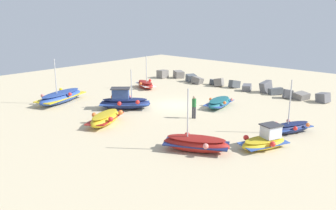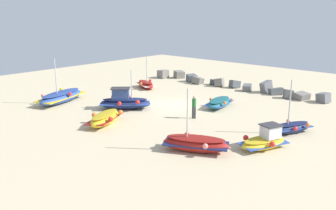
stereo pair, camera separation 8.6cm
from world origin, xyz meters
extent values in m
plane|color=beige|center=(0.00, 0.00, 0.00)|extent=(50.78, 50.78, 0.00)
ellipsoid|color=maroon|center=(7.77, -7.12, 0.43)|extent=(4.05, 2.93, 0.93)
cube|color=navy|center=(7.77, -7.12, 0.47)|extent=(3.91, 2.86, 0.15)
ellipsoid|color=maroon|center=(7.77, -7.12, 0.79)|extent=(3.55, 2.54, 0.20)
cylinder|color=#B7B7BC|center=(7.32, -7.36, 2.28)|extent=(0.08, 0.08, 2.84)
sphere|color=red|center=(6.83, -6.77, 0.70)|extent=(0.32, 0.32, 0.32)
sphere|color=#EA7F75|center=(8.72, -7.48, 0.66)|extent=(0.32, 0.32, 0.32)
ellipsoid|color=navy|center=(10.49, -0.27, 0.34)|extent=(2.15, 3.22, 0.72)
cube|color=#2D4C9E|center=(10.49, -0.27, 0.37)|extent=(2.11, 3.11, 0.10)
ellipsoid|color=#151E45|center=(10.49, -0.27, 0.62)|extent=(1.87, 2.83, 0.15)
cylinder|color=#B7B7BC|center=(10.36, -0.57, 2.15)|extent=(0.08, 0.08, 2.95)
sphere|color=#EA7F75|center=(9.61, -0.77, 0.57)|extent=(0.27, 0.27, 0.27)
sphere|color=red|center=(10.95, -0.75, 0.52)|extent=(0.27, 0.27, 0.27)
sphere|color=#EA7F75|center=(10.03, 0.22, 0.62)|extent=(0.27, 0.27, 0.27)
sphere|color=orange|center=(11.37, 0.23, 0.62)|extent=(0.27, 0.27, 0.27)
ellipsoid|color=maroon|center=(-6.89, 3.20, 0.35)|extent=(3.25, 2.32, 0.74)
cube|color=white|center=(-6.89, 3.20, 0.38)|extent=(3.15, 2.29, 0.11)
ellipsoid|color=maroon|center=(-6.89, 3.20, 0.64)|extent=(2.85, 2.02, 0.16)
cylinder|color=#B7B7BC|center=(-6.58, 3.07, 2.05)|extent=(0.08, 0.08, 2.71)
sphere|color=orange|center=(-6.69, 2.33, 0.62)|extent=(0.30, 0.30, 0.30)
sphere|color=red|center=(-7.09, 4.08, 0.65)|extent=(0.30, 0.30, 0.30)
ellipsoid|color=#1E6670|center=(3.15, 2.03, 0.34)|extent=(2.06, 3.67, 0.72)
cube|color=#2D4C9E|center=(3.15, 2.03, 0.38)|extent=(2.08, 3.54, 0.09)
ellipsoid|color=#1A565F|center=(3.15, 2.03, 0.63)|extent=(1.80, 3.23, 0.14)
sphere|color=#EA7F75|center=(3.78, 2.98, 0.57)|extent=(0.26, 0.26, 0.26)
sphere|color=orange|center=(2.37, 1.87, 0.57)|extent=(0.26, 0.26, 0.26)
sphere|color=orange|center=(4.10, 1.39, 0.64)|extent=(0.26, 0.26, 0.26)
ellipsoid|color=navy|center=(-2.30, -3.68, 0.43)|extent=(4.12, 4.02, 0.89)
cube|color=#2D4C9E|center=(-2.30, -3.68, 0.47)|extent=(4.03, 3.94, 0.10)
ellipsoid|color=#151E45|center=(-2.30, -3.68, 0.79)|extent=(3.62, 3.53, 0.16)
cube|color=#2D4784|center=(-2.54, -3.91, 1.29)|extent=(1.62, 1.60, 0.85)
cube|color=#333338|center=(-2.54, -3.91, 1.74)|extent=(1.88, 1.86, 0.06)
cylinder|color=#B7B7BC|center=(-1.89, -3.29, 2.07)|extent=(0.08, 0.08, 2.41)
sphere|color=red|center=(-0.87, -3.59, 0.80)|extent=(0.34, 0.34, 0.34)
sphere|color=#EA7F75|center=(-2.67, -2.75, 0.76)|extent=(0.34, 0.34, 0.34)
sphere|color=red|center=(-1.93, -4.60, 0.69)|extent=(0.34, 0.34, 0.34)
sphere|color=orange|center=(-3.72, -3.76, 0.80)|extent=(0.34, 0.34, 0.34)
ellipsoid|color=gold|center=(-0.21, -7.42, 0.40)|extent=(2.85, 3.85, 0.88)
cube|color=maroon|center=(-0.21, -7.42, 0.44)|extent=(2.80, 3.73, 0.15)
ellipsoid|color=gold|center=(-0.21, -7.42, 0.74)|extent=(2.48, 3.38, 0.20)
sphere|color=orange|center=(0.20, -6.30, 0.73)|extent=(0.35, 0.35, 0.35)
sphere|color=orange|center=(-0.98, -7.78, 0.62)|extent=(0.35, 0.35, 0.35)
sphere|color=red|center=(0.91, -7.80, 0.69)|extent=(0.35, 0.35, 0.35)
ellipsoid|color=#2D4C9E|center=(-8.07, -6.04, 0.47)|extent=(3.28, 5.44, 0.94)
cube|color=gold|center=(-8.07, -6.04, 0.51)|extent=(3.27, 5.27, 0.08)
ellipsoid|color=navy|center=(-8.07, -6.04, 0.86)|extent=(2.88, 4.79, 0.15)
cylinder|color=#B7B7BC|center=(-7.91, -6.53, 2.44)|extent=(0.08, 0.08, 3.01)
sphere|color=#EA7F75|center=(-8.62, -7.49, 0.79)|extent=(0.31, 0.31, 0.31)
sphere|color=red|center=(-7.14, -5.73, 0.84)|extent=(0.31, 0.31, 0.31)
sphere|color=yellow|center=(-9.39, -5.21, 0.83)|extent=(0.31, 0.31, 0.31)
ellipsoid|color=gold|center=(10.45, -4.05, 0.30)|extent=(2.28, 3.34, 0.68)
cube|color=#2D4C9E|center=(10.45, -4.05, 0.33)|extent=(2.25, 3.23, 0.13)
ellipsoid|color=gold|center=(10.45, -4.05, 0.55)|extent=(1.98, 2.93, 0.17)
cube|color=silver|center=(10.63, -3.59, 0.97)|extent=(1.14, 1.21, 0.75)
cube|color=#333338|center=(10.63, -3.59, 1.37)|extent=(1.32, 1.40, 0.06)
sphere|color=red|center=(9.50, -4.46, 0.54)|extent=(0.34, 0.34, 0.34)
sphere|color=red|center=(11.15, -4.31, 0.51)|extent=(0.34, 0.34, 0.34)
sphere|color=red|center=(10.01, -3.11, 0.55)|extent=(0.34, 0.34, 0.34)
cylinder|color=#2D2D38|center=(3.67, -1.96, 0.45)|extent=(0.14, 0.14, 0.91)
cylinder|color=#2D2D38|center=(3.53, -2.03, 0.45)|extent=(0.14, 0.14, 0.91)
cylinder|color=#236B33|center=(3.60, -2.00, 1.21)|extent=(0.32, 0.32, 0.60)
sphere|color=tan|center=(3.60, -2.00, 1.62)|extent=(0.22, 0.22, 0.22)
cube|color=slate|center=(-9.49, 8.65, 0.47)|extent=(1.02, 1.18, 1.01)
cube|color=slate|center=(-8.02, 9.90, 0.42)|extent=(1.56, 1.45, 0.94)
cube|color=#4C5156|center=(-5.51, 9.13, 0.40)|extent=(1.42, 1.41, 0.90)
cube|color=slate|center=(-4.23, 8.63, 0.36)|extent=(1.20, 0.93, 0.98)
cube|color=#4C5156|center=(-2.52, 9.46, 0.27)|extent=(1.28, 1.17, 0.73)
cube|color=slate|center=(-1.77, 9.21, 0.41)|extent=(1.36, 1.53, 1.11)
cube|color=#4C5156|center=(-0.09, 9.58, 0.38)|extent=(1.07, 1.35, 1.03)
cube|color=slate|center=(1.71, 9.04, 0.33)|extent=(1.10, 1.24, 0.80)
cube|color=slate|center=(3.44, 9.71, 0.55)|extent=(0.89, 1.50, 1.35)
cube|color=#4C5156|center=(4.56, 9.53, 0.31)|extent=(1.38, 1.45, 0.79)
cube|color=slate|center=(6.09, 8.88, 0.40)|extent=(1.09, 1.21, 0.99)
cube|color=slate|center=(7.23, 9.23, 0.31)|extent=(1.36, 1.49, 0.76)
cube|color=slate|center=(9.07, 9.48, 0.42)|extent=(1.23, 1.12, 0.99)
camera|label=1|loc=(19.82, -22.92, 8.01)|focal=39.01mm
camera|label=2|loc=(19.88, -22.86, 8.01)|focal=39.01mm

